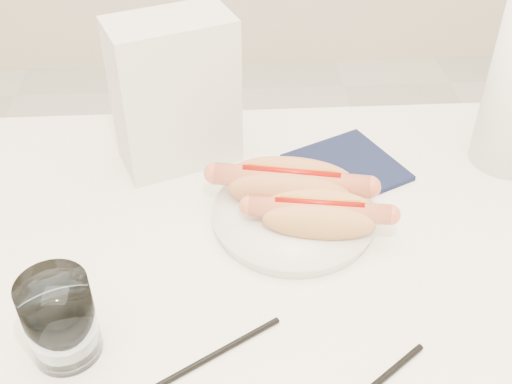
{
  "coord_description": "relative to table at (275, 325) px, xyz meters",
  "views": [
    {
      "loc": [
        -0.05,
        -0.49,
        1.3
      ],
      "look_at": [
        -0.02,
        0.1,
        0.82
      ],
      "focal_mm": 44.45,
      "sensor_mm": 36.0,
      "label": 1
    }
  ],
  "objects": [
    {
      "name": "table",
      "position": [
        0.0,
        0.0,
        0.0
      ],
      "size": [
        1.2,
        0.8,
        0.75
      ],
      "color": "white",
      "rests_on": "ground"
    },
    {
      "name": "plate",
      "position": [
        0.03,
        0.12,
        0.07
      ],
      "size": [
        0.27,
        0.27,
        0.02
      ],
      "primitive_type": "cylinder",
      "rotation": [
        0.0,
        0.0,
        -0.42
      ],
      "color": "white",
      "rests_on": "table"
    },
    {
      "name": "hotdog_left",
      "position": [
        0.03,
        0.14,
        0.1
      ],
      "size": [
        0.2,
        0.11,
        0.05
      ],
      "rotation": [
        0.0,
        0.0,
        -0.2
      ],
      "color": "tan",
      "rests_on": "plate"
    },
    {
      "name": "hotdog_right",
      "position": [
        0.06,
        0.09,
        0.1
      ],
      "size": [
        0.17,
        0.09,
        0.05
      ],
      "rotation": [
        0.0,
        0.0,
        -0.16
      ],
      "color": "#E09B57",
      "rests_on": "plate"
    },
    {
      "name": "water_glass",
      "position": [
        -0.23,
        -0.07,
        0.11
      ],
      "size": [
        0.07,
        0.07,
        0.1
      ],
      "primitive_type": "cylinder",
      "color": "white",
      "rests_on": "table"
    },
    {
      "name": "chopstick_near",
      "position": [
        -0.1,
        -0.1,
        0.06
      ],
      "size": [
        0.19,
        0.12,
        0.01
      ],
      "primitive_type": "cylinder",
      "rotation": [
        0.0,
        1.57,
        0.54
      ],
      "color": "black",
      "rests_on": "table"
    },
    {
      "name": "napkin_box",
      "position": [
        -0.12,
        0.27,
        0.17
      ],
      "size": [
        0.18,
        0.14,
        0.22
      ],
      "primitive_type": "cube",
      "rotation": [
        0.0,
        0.0,
        0.36
      ],
      "color": "silver",
      "rests_on": "table"
    },
    {
      "name": "navy_napkin",
      "position": [
        0.12,
        0.23,
        0.06
      ],
      "size": [
        0.19,
        0.19,
        0.01
      ],
      "primitive_type": "cube",
      "rotation": [
        0.0,
        0.0,
        0.46
      ],
      "color": "#101633",
      "rests_on": "table"
    }
  ]
}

